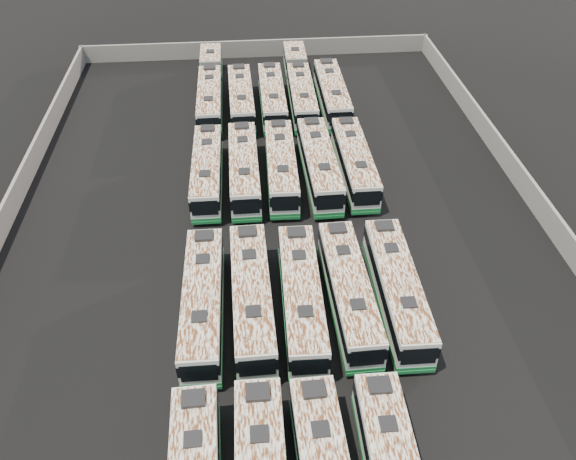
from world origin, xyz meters
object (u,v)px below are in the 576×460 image
(bus_midfront_right, at_px, (349,291))
(bus_midback_right, at_px, (319,164))
(bus_back_right, at_px, (299,84))
(bus_midfront_left, at_px, (252,297))
(bus_midback_center, at_px, (281,166))
(bus_midback_left, at_px, (244,169))
(bus_back_far_right, at_px, (332,94))
(bus_midfront_far_right, at_px, (397,289))
(bus_back_center, at_px, (272,97))
(bus_midback_far_right, at_px, (354,162))
(bus_back_left, at_px, (241,99))
(bus_midback_far_left, at_px, (207,171))
(bus_midfront_center, at_px, (302,297))
(bus_midfront_far_left, at_px, (203,302))
(bus_back_far_left, at_px, (210,87))

(bus_midfront_right, height_order, bus_midback_right, bus_midback_right)
(bus_back_right, bearing_deg, bus_midfront_left, -100.45)
(bus_midfront_left, height_order, bus_midback_center, bus_midfront_left)
(bus_midback_left, xyz_separation_m, bus_back_far_right, (10.08, 13.86, 0.04))
(bus_midfront_far_right, relative_size, bus_back_center, 1.01)
(bus_midback_far_right, height_order, bus_back_far_right, bus_back_far_right)
(bus_midback_center, xyz_separation_m, bus_back_left, (-3.30, 13.68, -0.03))
(bus_midfront_left, bearing_deg, bus_back_left, 89.16)
(bus_midback_left, bearing_deg, bus_midback_far_left, 179.61)
(bus_midfront_center, relative_size, bus_midfront_far_right, 1.00)
(bus_midfront_right, xyz_separation_m, bus_midback_left, (-6.82, 15.84, 0.02))
(bus_midfront_far_right, xyz_separation_m, bus_back_left, (-10.11, 29.76, -0.04))
(bus_midfront_left, relative_size, bus_back_right, 0.67)
(bus_midback_center, height_order, bus_back_right, bus_midback_center)
(bus_midfront_far_left, height_order, bus_back_left, bus_midfront_far_left)
(bus_midfront_far_right, height_order, bus_back_right, bus_midfront_far_right)
(bus_midback_far_left, relative_size, bus_back_right, 0.64)
(bus_midfront_far_right, height_order, bus_back_left, bus_midfront_far_right)
(bus_midback_far_right, bearing_deg, bus_back_center, 116.13)
(bus_midback_center, relative_size, bus_midback_right, 0.98)
(bus_midfront_left, relative_size, bus_midback_far_left, 1.04)
(bus_midback_right, height_order, bus_back_right, bus_midback_right)
(bus_midfront_far_right, bearing_deg, bus_back_far_left, 113.21)
(bus_back_left, height_order, bus_back_far_right, bus_back_far_right)
(bus_midfront_center, relative_size, bus_midback_far_left, 1.02)
(bus_midfront_far_left, relative_size, bus_midback_left, 1.01)
(bus_midfront_center, bearing_deg, bus_back_left, 97.90)
(bus_midfront_right, xyz_separation_m, bus_back_right, (-0.04, 32.70, -0.02))
(bus_midfront_left, bearing_deg, bus_midfront_center, -5.64)
(bus_midfront_far_left, relative_size, bus_back_right, 0.66)
(bus_midfront_far_left, distance_m, bus_midback_far_right, 20.95)
(bus_midback_left, distance_m, bus_midback_center, 3.38)
(bus_midback_left, distance_m, bus_back_left, 13.80)
(bus_back_far_left, bearing_deg, bus_midback_center, -68.46)
(bus_back_center, bearing_deg, bus_back_right, 43.44)
(bus_midfront_right, xyz_separation_m, bus_midback_center, (-3.44, 15.96, 0.02))
(bus_midfront_far_left, relative_size, bus_back_left, 1.03)
(bus_midback_center, bearing_deg, bus_midfront_right, -76.41)
(bus_back_center, distance_m, bus_back_right, 4.54)
(bus_midfront_right, relative_size, bus_midback_right, 0.97)
(bus_midfront_far_right, distance_m, bus_midback_center, 17.47)
(bus_midfront_left, height_order, bus_midback_right, bus_midback_right)
(bus_midfront_left, relative_size, bus_midfront_right, 1.02)
(bus_midfront_far_right, xyz_separation_m, bus_midback_center, (-6.81, 16.08, -0.00))
(bus_midfront_far_right, height_order, bus_midback_far_left, bus_midfront_far_right)
(bus_midback_left, distance_m, bus_back_right, 18.17)
(bus_back_center, bearing_deg, bus_midback_far_left, -116.01)
(bus_midfront_right, relative_size, bus_back_far_left, 0.65)
(bus_midback_center, bearing_deg, bus_midfront_far_right, -65.62)
(bus_midfront_right, distance_m, bus_back_far_left, 34.38)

